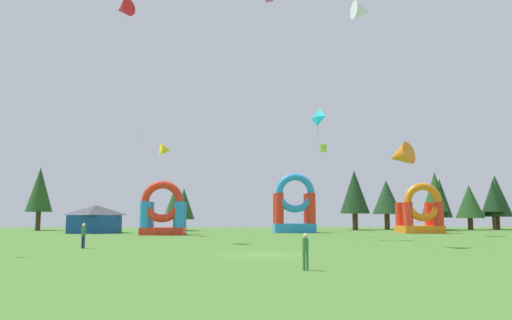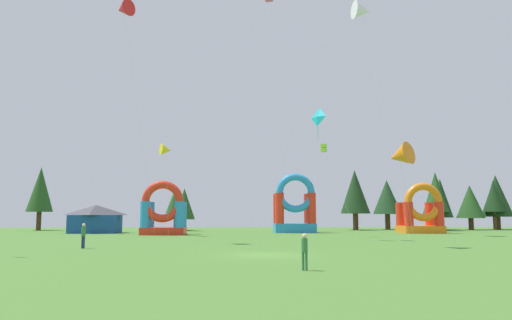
% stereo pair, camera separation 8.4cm
% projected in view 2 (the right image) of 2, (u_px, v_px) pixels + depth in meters
% --- Properties ---
extents(ground_plane, '(120.00, 120.00, 0.00)m').
position_uv_depth(ground_plane, '(265.00, 255.00, 28.32)').
color(ground_plane, '#47752D').
extents(kite_lime_box, '(3.49, 2.24, 10.13)m').
position_uv_depth(kite_lime_box, '(324.00, 148.00, 52.58)').
color(kite_lime_box, '#8CD826').
rests_on(kite_lime_box, ground_plane).
extents(kite_yellow_delta, '(1.76, 2.30, 10.46)m').
position_uv_depth(kite_yellow_delta, '(166.00, 150.00, 54.47)').
color(kite_yellow_delta, yellow).
rests_on(kite_yellow_delta, ground_plane).
extents(kite_orange_delta, '(2.74, 2.61, 7.85)m').
position_uv_depth(kite_orange_delta, '(400.00, 156.00, 35.99)').
color(kite_orange_delta, orange).
rests_on(kite_orange_delta, ground_plane).
extents(kite_white_delta, '(2.54, 10.99, 28.62)m').
position_uv_depth(kite_white_delta, '(362.00, 11.00, 58.68)').
color(kite_white_delta, white).
rests_on(kite_white_delta, ground_plane).
extents(kite_red_delta, '(3.82, 4.92, 22.05)m').
position_uv_depth(kite_red_delta, '(124.00, 9.00, 43.84)').
color(kite_red_delta, red).
rests_on(kite_red_delta, ground_plane).
extents(kite_cyan_diamond, '(1.21, 4.47, 12.41)m').
position_uv_depth(kite_cyan_diamond, '(317.00, 118.00, 46.07)').
color(kite_cyan_diamond, '#19B7CC').
rests_on(kite_cyan_diamond, ground_plane).
extents(person_left_edge, '(0.37, 0.37, 1.58)m').
position_uv_depth(person_left_edge, '(305.00, 248.00, 20.65)').
color(person_left_edge, '#33723F').
rests_on(person_left_edge, ground_plane).
extents(person_far_side, '(0.42, 0.42, 1.77)m').
position_uv_depth(person_far_side, '(83.00, 234.00, 33.81)').
color(person_far_side, navy).
rests_on(person_far_side, ground_plane).
extents(inflatable_orange_dome, '(5.09, 4.11, 6.32)m').
position_uv_depth(inflatable_orange_dome, '(163.00, 215.00, 56.19)').
color(inflatable_orange_dome, red).
rests_on(inflatable_orange_dome, ground_plane).
extents(inflatable_yellow_castle, '(5.34, 4.08, 7.73)m').
position_uv_depth(inflatable_yellow_castle, '(295.00, 210.00, 62.86)').
color(inflatable_yellow_castle, '#268CD8').
rests_on(inflatable_yellow_castle, ground_plane).
extents(inflatable_red_slide, '(5.13, 4.17, 6.40)m').
position_uv_depth(inflatable_red_slide, '(421.00, 215.00, 61.04)').
color(inflatable_red_slide, orange).
rests_on(inflatable_red_slide, ground_plane).
extents(festival_tent, '(5.94, 4.14, 3.59)m').
position_uv_depth(festival_tent, '(96.00, 219.00, 61.19)').
color(festival_tent, '#19478C').
rests_on(festival_tent, ground_plane).
extents(tree_row_0, '(3.84, 3.84, 9.48)m').
position_uv_depth(tree_row_0, '(40.00, 190.00, 71.69)').
color(tree_row_0, '#4C331E').
rests_on(tree_row_0, ground_plane).
extents(tree_row_1, '(3.03, 3.03, 6.62)m').
position_uv_depth(tree_row_1, '(176.00, 200.00, 72.80)').
color(tree_row_1, '#4C331E').
rests_on(tree_row_1, ground_plane).
extents(tree_row_2, '(3.19, 3.19, 6.17)m').
position_uv_depth(tree_row_2, '(184.00, 204.00, 69.44)').
color(tree_row_2, '#4C331E').
rests_on(tree_row_2, ground_plane).
extents(tree_row_3, '(4.50, 4.50, 9.19)m').
position_uv_depth(tree_row_3, '(355.00, 192.00, 73.25)').
color(tree_row_3, '#4C331E').
rests_on(tree_row_3, ground_plane).
extents(tree_row_4, '(4.45, 4.45, 7.80)m').
position_uv_depth(tree_row_4, '(387.00, 197.00, 75.16)').
color(tree_row_4, '#4C331E').
rests_on(tree_row_4, ground_plane).
extents(tree_row_5, '(3.34, 3.34, 7.59)m').
position_uv_depth(tree_row_5, '(437.00, 196.00, 70.10)').
color(tree_row_5, '#4C331E').
rests_on(tree_row_5, ground_plane).
extents(tree_row_6, '(3.40, 3.40, 7.71)m').
position_uv_depth(tree_row_6, '(441.00, 198.00, 71.06)').
color(tree_row_6, '#4C331E').
rests_on(tree_row_6, ground_plane).
extents(tree_row_7, '(4.27, 4.27, 9.09)m').
position_uv_depth(tree_row_7, '(436.00, 194.00, 75.42)').
color(tree_row_7, '#4C331E').
rests_on(tree_row_7, ground_plane).
extents(tree_row_8, '(4.21, 4.21, 6.92)m').
position_uv_depth(tree_row_8, '(470.00, 202.00, 73.73)').
color(tree_row_8, '#4C331E').
rests_on(tree_row_8, ground_plane).
extents(tree_row_9, '(3.08, 3.08, 7.66)m').
position_uv_depth(tree_row_9, '(494.00, 196.00, 73.70)').
color(tree_row_9, '#4C331E').
rests_on(tree_row_9, ground_plane).
extents(tree_row_10, '(4.76, 4.76, 8.60)m').
position_uv_depth(tree_row_10, '(496.00, 196.00, 75.28)').
color(tree_row_10, '#4C331E').
rests_on(tree_row_10, ground_plane).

